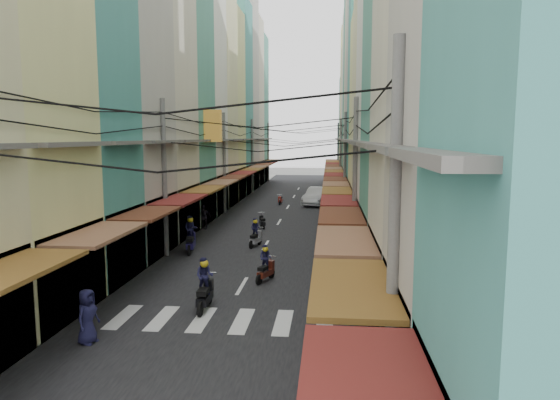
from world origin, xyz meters
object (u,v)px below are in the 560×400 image
Objects in this scene: white_car at (317,205)px; traffic_sign at (389,251)px; bicycle at (409,286)px; market_umbrella at (414,238)px.

traffic_sign is at bearing -69.90° from white_car.
traffic_sign reaches higher than white_car.
market_umbrella reaches higher than bicycle.
white_car reaches higher than bicycle.
market_umbrella is (4.48, -25.36, 2.16)m from white_car.
white_car is 25.38m from bicycle.
market_umbrella is (0.08, -0.37, 2.16)m from bicycle.
traffic_sign reaches higher than market_umbrella.
bicycle is 0.59× the size of market_umbrella.
bicycle is 3.88m from traffic_sign.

